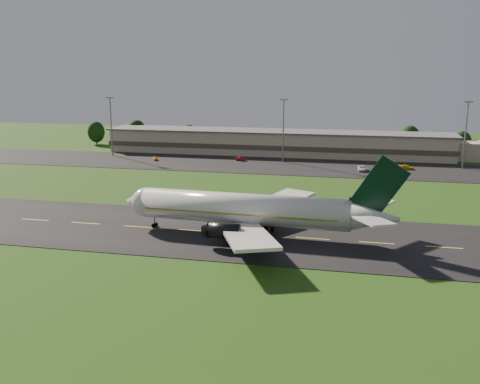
% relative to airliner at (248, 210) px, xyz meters
% --- Properties ---
extents(ground, '(360.00, 360.00, 0.00)m').
position_rel_airliner_xyz_m(ground, '(-10.39, 0.03, -4.66)').
color(ground, '#214110').
rests_on(ground, ground).
extents(taxiway, '(220.00, 30.00, 0.10)m').
position_rel_airliner_xyz_m(taxiway, '(-10.39, 0.03, -4.61)').
color(taxiway, black).
rests_on(taxiway, ground).
extents(apron, '(260.00, 30.00, 0.10)m').
position_rel_airliner_xyz_m(apron, '(-10.39, 72.03, -4.61)').
color(apron, black).
rests_on(apron, ground).
extents(airliner, '(51.29, 42.15, 15.57)m').
position_rel_airliner_xyz_m(airliner, '(0.00, 0.00, 0.00)').
color(airliner, white).
rests_on(airliner, ground).
extents(terminal, '(145.00, 16.00, 8.40)m').
position_rel_airliner_xyz_m(terminal, '(-3.98, 96.22, -0.67)').
color(terminal, tan).
rests_on(terminal, ground).
extents(light_mast_west, '(2.40, 1.20, 20.35)m').
position_rel_airliner_xyz_m(light_mast_west, '(-65.39, 80.03, 8.08)').
color(light_mast_west, gray).
rests_on(light_mast_west, ground).
extents(light_mast_centre, '(2.40, 1.20, 20.35)m').
position_rel_airliner_xyz_m(light_mast_centre, '(-5.39, 80.03, 8.08)').
color(light_mast_centre, gray).
rests_on(light_mast_centre, ground).
extents(light_mast_east, '(2.40, 1.20, 20.35)m').
position_rel_airliner_xyz_m(light_mast_east, '(49.61, 80.03, 8.08)').
color(light_mast_east, gray).
rests_on(light_mast_east, ground).
extents(tree_line, '(196.79, 9.48, 10.36)m').
position_rel_airliner_xyz_m(tree_line, '(18.70, 105.99, 0.51)').
color(tree_line, black).
rests_on(tree_line, ground).
extents(service_vehicle_a, '(2.91, 3.68, 1.17)m').
position_rel_airliner_xyz_m(service_vehicle_a, '(-46.96, 73.54, -3.97)').
color(service_vehicle_a, orange).
rests_on(service_vehicle_a, apron).
extents(service_vehicle_b, '(3.99, 2.25, 1.25)m').
position_rel_airliner_xyz_m(service_vehicle_b, '(-19.15, 78.70, -3.94)').
color(service_vehicle_b, maroon).
rests_on(service_vehicle_b, apron).
extents(service_vehicle_c, '(2.91, 5.58, 1.50)m').
position_rel_airliner_xyz_m(service_vehicle_c, '(19.94, 68.89, -3.81)').
color(service_vehicle_c, silver).
rests_on(service_vehicle_c, apron).
extents(service_vehicle_d, '(4.66, 2.52, 1.28)m').
position_rel_airliner_xyz_m(service_vehicle_d, '(32.93, 74.50, -3.92)').
color(service_vehicle_d, yellow).
rests_on(service_vehicle_d, apron).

